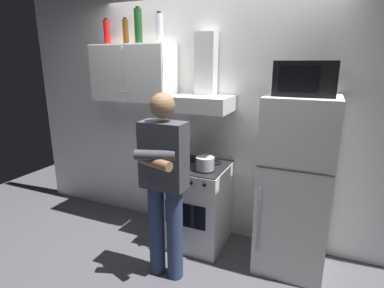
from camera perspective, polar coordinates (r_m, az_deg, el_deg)
name	(u,v)px	position (r m, az deg, el deg)	size (l,w,h in m)	color
ground_plane	(192,254)	(3.25, 0.00, -19.96)	(7.00, 7.00, 0.00)	#4C4C51
back_wall_tiled	(215,112)	(3.26, 4.26, 5.91)	(4.80, 0.10, 2.70)	white
upper_cabinet	(134,73)	(3.41, -10.89, 12.84)	(0.90, 0.37, 0.60)	white
stove_oven	(197,204)	(3.25, 0.98, -11.15)	(0.60, 0.62, 0.87)	white
range_hood	(203,91)	(3.04, 2.02, 9.98)	(0.60, 0.44, 0.75)	white
refrigerator	(295,186)	(2.90, 18.77, -7.39)	(0.60, 0.62, 1.60)	white
microwave	(305,78)	(2.71, 20.50, 11.46)	(0.48, 0.37, 0.28)	black
person_standing	(164,182)	(2.58, -5.27, -7.03)	(0.38, 0.33, 1.64)	navy
cooking_pot	(205,163)	(2.91, 2.48, -3.64)	(0.28, 0.18, 0.12)	#B7BABF
bottle_soda_red	(107,32)	(3.62, -15.65, 19.51)	(0.07, 0.07, 0.27)	red
bottle_wine_green	(138,26)	(3.35, -10.03, 20.92)	(0.08, 0.08, 0.36)	#19471E
bottle_beer_brown	(126,32)	(3.49, -12.31, 19.85)	(0.06, 0.06, 0.27)	brown
bottle_vodka_clear	(159,28)	(3.25, -6.15, 20.75)	(0.08, 0.08, 0.30)	silver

